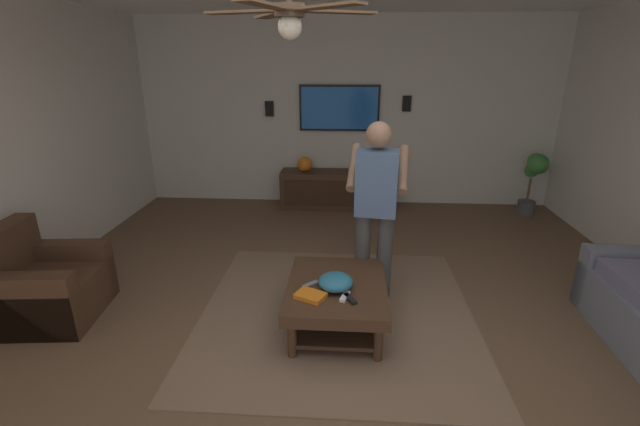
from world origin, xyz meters
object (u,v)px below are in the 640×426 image
armchair (44,287)px  book (310,296)px  bowl (336,282)px  ceiling_fan (289,15)px  remote_black (350,299)px  potted_plant_tall (535,172)px  wall_speaker_right (269,109)px  vase_round (305,164)px  media_console (338,189)px  person_standing (376,202)px  remote_white (345,296)px  coffee_table (337,295)px  wall_speaker_left (407,104)px  remote_grey (310,285)px  tv (339,108)px

armchair → book: bearing=-11.1°
bowl → ceiling_fan: 1.96m
remote_black → armchair: bearing=-124.1°
armchair → potted_plant_tall: potted_plant_tall is taller
book → wall_speaker_right: 3.84m
vase_round → wall_speaker_right: size_ratio=1.00×
media_console → ceiling_fan: bearing=-4.8°
media_console → person_standing: size_ratio=1.04×
potted_plant_tall → remote_white: 4.13m
coffee_table → remote_white: bearing=-162.2°
armchair → wall_speaker_left: bearing=39.0°
vase_round → wall_speaker_right: (0.27, 0.55, 0.77)m
person_standing → potted_plant_tall: 3.40m
coffee_table → remote_grey: (-0.05, 0.21, 0.12)m
armchair → wall_speaker_right: wall_speaker_right is taller
armchair → wall_speaker_left: (3.37, -3.42, 1.24)m
media_console → person_standing: (-2.56, -0.40, 0.66)m
armchair → wall_speaker_right: 3.83m
remote_white → remote_grey: size_ratio=1.00×
bowl → media_console: bearing=1.1°
armchair → remote_grey: armchair is taller
potted_plant_tall → remote_black: (-3.21, 2.59, -0.22)m
remote_black → book: book is taller
wall_speaker_left → vase_round: bearing=100.4°
armchair → tv: (3.35, -2.45, 1.17)m
coffee_table → remote_white: 0.25m
wall_speaker_left → wall_speaker_right: (0.00, 2.01, -0.09)m
media_console → wall_speaker_left: wall_speaker_left is taller
potted_plant_tall → wall_speaker_left: (0.40, 1.80, 0.89)m
wall_speaker_left → ceiling_fan: bearing=160.1°
coffee_table → person_standing: size_ratio=0.61×
person_standing → book: 1.06m
potted_plant_tall → remote_grey: potted_plant_tall is taller
armchair → remote_grey: 2.31m
coffee_table → wall_speaker_left: size_ratio=4.55×
vase_round → bowl: bearing=-170.1°
media_console → armchair: bearing=-38.2°
remote_black → potted_plant_tall: bearing=112.2°
vase_round → wall_speaker_left: 1.72m
vase_round → wall_speaker_right: bearing=63.8°
potted_plant_tall → remote_black: bearing=141.1°
media_console → tv: tv is taller
wall_speaker_left → wall_speaker_right: 2.02m
remote_grey → wall_speaker_left: wall_speaker_left is taller
potted_plant_tall → book: bearing=137.8°
bowl → remote_grey: bowl is taller
bowl → wall_speaker_left: wall_speaker_left is taller
bowl → book: bearing=128.2°
media_console → remote_grey: 3.17m
tv → person_standing: tv is taller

